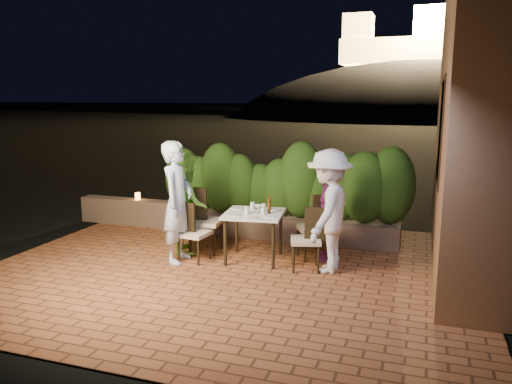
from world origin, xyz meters
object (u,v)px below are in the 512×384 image
at_px(bowl, 257,207).
at_px(diner_purple, 330,212).
at_px(parapet_lamp, 138,196).
at_px(dining_table, 254,236).
at_px(chair_right_back, 313,227).
at_px(diner_white, 329,211).
at_px(chair_left_front, 194,232).
at_px(chair_left_back, 206,220).
at_px(beer_bottle, 269,204).
at_px(diner_green, 188,203).
at_px(chair_right_front, 306,239).
at_px(diner_blue, 177,202).

distance_m(bowl, diner_purple, 1.14).
bearing_deg(parapet_lamp, dining_table, -24.88).
relative_size(chair_right_back, diner_white, 0.56).
distance_m(chair_left_front, chair_left_back, 0.48).
relative_size(chair_left_back, diner_purple, 0.70).
bearing_deg(diner_purple, chair_left_back, -76.07).
bearing_deg(chair_left_back, diner_white, -13.25).
bearing_deg(beer_bottle, chair_left_front, -160.16).
bearing_deg(chair_left_back, chair_right_back, 2.64).
height_order(dining_table, diner_white, diner_white).
bearing_deg(parapet_lamp, diner_green, -35.97).
xyz_separation_m(chair_left_back, chair_right_front, (1.72, -0.31, -0.07)).
distance_m(chair_right_front, diner_blue, 2.00).
height_order(beer_bottle, chair_left_back, chair_left_back).
height_order(chair_right_front, chair_right_back, chair_right_back).
distance_m(diner_blue, diner_purple, 2.31).
height_order(beer_bottle, chair_left_front, beer_bottle).
xyz_separation_m(chair_left_front, diner_purple, (1.94, 0.73, 0.31)).
distance_m(beer_bottle, parapet_lamp, 3.36).
xyz_separation_m(chair_left_front, parapet_lamp, (-2.01, 1.67, 0.12)).
xyz_separation_m(bowl, chair_right_front, (0.90, -0.48, -0.31)).
bearing_deg(diner_green, chair_left_front, -172.98).
height_order(chair_right_back, parapet_lamp, chair_right_back).
height_order(bowl, diner_purple, diner_purple).
bearing_deg(diner_green, dining_table, -123.66).
relative_size(dining_table, beer_bottle, 3.16).
distance_m(chair_left_back, diner_purple, 1.99).
xyz_separation_m(beer_bottle, parapet_lamp, (-3.09, 1.28, -0.32)).
bearing_deg(parapet_lamp, diner_white, -19.86).
distance_m(diner_blue, diner_white, 2.26).
xyz_separation_m(diner_blue, diner_purple, (2.16, 0.81, -0.16)).
bearing_deg(diner_purple, beer_bottle, -61.90).
relative_size(beer_bottle, chair_right_back, 0.28).
relative_size(chair_left_back, chair_right_front, 1.14).
xyz_separation_m(diner_white, parapet_lamp, (-4.03, 1.45, -0.32)).
bearing_deg(chair_left_back, diner_green, -178.57).
bearing_deg(chair_left_front, diner_purple, 26.60).
distance_m(chair_right_back, diner_blue, 2.12).
relative_size(bowl, diner_white, 0.11).
bearing_deg(diner_white, chair_left_back, -91.22).
bearing_deg(bowl, beer_bottle, -42.24).
bearing_deg(diner_green, diner_blue, 160.80).
distance_m(diner_green, diner_white, 2.34).
distance_m(chair_left_back, parapet_lamp, 2.32).
relative_size(beer_bottle, diner_white, 0.16).
bearing_deg(diner_blue, beer_bottle, -75.19).
distance_m(chair_left_front, diner_blue, 0.53).
xyz_separation_m(chair_left_back, chair_right_back, (1.71, 0.26, -0.03)).
height_order(bowl, diner_white, diner_white).
relative_size(dining_table, bowl, 4.63).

